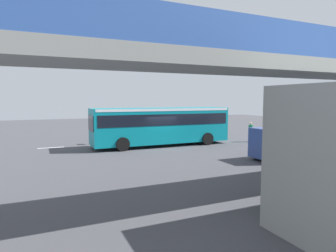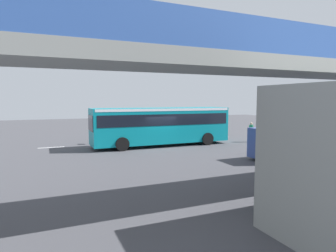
# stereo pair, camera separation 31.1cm
# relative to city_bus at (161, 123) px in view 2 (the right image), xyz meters

# --- Properties ---
(ground) EXTENTS (80.00, 80.00, 0.00)m
(ground) POSITION_rel_city_bus_xyz_m (0.52, 0.73, -1.88)
(ground) COLOR #424247
(city_bus) EXTENTS (11.54, 2.85, 3.15)m
(city_bus) POSITION_rel_city_bus_xyz_m (0.00, 0.00, 0.00)
(city_bus) COLOR #0C8493
(city_bus) RESTS_ON ground
(parked_van) EXTENTS (4.80, 2.17, 2.05)m
(parked_van) POSITION_rel_city_bus_xyz_m (-5.29, 8.41, -0.70)
(parked_van) COLOR #33478C
(parked_van) RESTS_ON ground
(bicycle_orange) EXTENTS (1.77, 0.44, 0.96)m
(bicycle_orange) POSITION_rel_city_bus_xyz_m (-8.18, 5.81, -1.51)
(bicycle_orange) COLOR black
(bicycle_orange) RESTS_ON ground
(bicycle_green) EXTENTS (1.77, 0.44, 0.96)m
(bicycle_green) POSITION_rel_city_bus_xyz_m (-5.94, 5.65, -1.51)
(bicycle_green) COLOR black
(bicycle_green) RESTS_ON ground
(pedestrian) EXTENTS (0.38, 0.38, 1.79)m
(pedestrian) POSITION_rel_city_bus_xyz_m (-8.20, 1.35, -1.00)
(pedestrian) COLOR #2D2D38
(pedestrian) RESTS_ON ground
(traffic_sign) EXTENTS (0.08, 0.60, 2.80)m
(traffic_sign) POSITION_rel_city_bus_xyz_m (3.76, -2.54, 0.01)
(traffic_sign) COLOR slate
(traffic_sign) RESTS_ON ground
(lane_dash_leftmost) EXTENTS (2.00, 0.20, 0.01)m
(lane_dash_leftmost) POSITION_rel_city_bus_xyz_m (-7.48, -2.59, -1.88)
(lane_dash_leftmost) COLOR silver
(lane_dash_leftmost) RESTS_ON ground
(lane_dash_left) EXTENTS (2.00, 0.20, 0.01)m
(lane_dash_left) POSITION_rel_city_bus_xyz_m (-3.48, -2.59, -1.88)
(lane_dash_left) COLOR silver
(lane_dash_left) RESTS_ON ground
(lane_dash_centre) EXTENTS (2.00, 0.20, 0.01)m
(lane_dash_centre) POSITION_rel_city_bus_xyz_m (0.52, -2.59, -1.88)
(lane_dash_centre) COLOR silver
(lane_dash_centre) RESTS_ON ground
(lane_dash_right) EXTENTS (2.00, 0.20, 0.01)m
(lane_dash_right) POSITION_rel_city_bus_xyz_m (4.52, -2.59, -1.88)
(lane_dash_right) COLOR silver
(lane_dash_right) RESTS_ON ground
(lane_dash_rightmost) EXTENTS (2.00, 0.20, 0.01)m
(lane_dash_rightmost) POSITION_rel_city_bus_xyz_m (8.52, -2.59, -1.88)
(lane_dash_rightmost) COLOR silver
(lane_dash_rightmost) RESTS_ON ground
(pedestrian_overpass) EXTENTS (25.21, 2.60, 6.38)m
(pedestrian_overpass) POSITION_rel_city_bus_xyz_m (0.52, 13.62, 2.77)
(pedestrian_overpass) COLOR gray
(pedestrian_overpass) RESTS_ON ground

